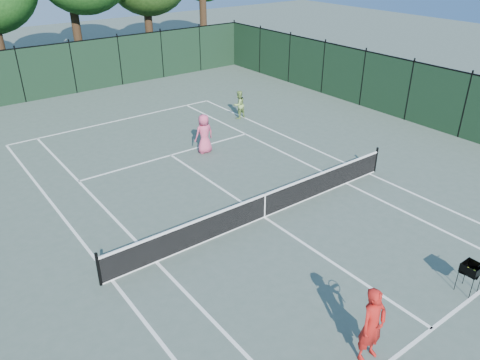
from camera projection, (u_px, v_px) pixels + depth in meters
ground at (264, 217)px, 15.90m from camera, size 90.00×90.00×0.00m
sideline_doubles_left at (112, 280)px, 12.97m from camera, size 0.10×23.77×0.01m
sideline_doubles_right at (369, 174)px, 18.82m from camera, size 0.10×23.77×0.01m
sideline_singles_left at (156, 262)px, 13.70m from camera, size 0.10×23.77×0.01m
sideline_singles_right at (346, 183)px, 18.09m from camera, size 0.10×23.77×0.01m
baseline_far at (119, 120)px, 24.32m from camera, size 10.97×0.10×0.01m
service_line_near at (432, 329)px, 11.36m from camera, size 8.23×0.10×0.01m
service_line_far at (171, 155)px, 20.43m from camera, size 8.23×0.10×0.01m
center_service_line at (264, 217)px, 15.89m from camera, size 0.10×12.80×0.01m
tennis_net at (265, 205)px, 15.68m from camera, size 11.69×0.09×1.06m
fence_far at (73, 68)px, 27.97m from camera, size 24.00×0.05×3.00m
fence_right at (465, 107)px, 21.61m from camera, size 0.05×36.00×3.00m
coach at (372, 325)px, 10.18m from camera, size 0.97×0.62×1.90m
player_pink at (204, 134)px, 20.32m from camera, size 0.88×0.60×1.75m
player_green at (239, 105)px, 24.32m from camera, size 0.77×0.64×1.47m
ball_hopper at (472, 269)px, 12.25m from camera, size 0.55×0.55×0.88m
loose_ball_midcourt at (371, 301)px, 12.16m from camera, size 0.07×0.07×0.07m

